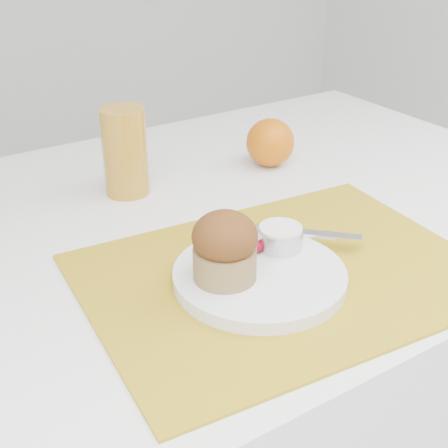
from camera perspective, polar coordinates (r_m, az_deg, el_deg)
table at (r=1.17m, az=-0.60°, el=-15.41°), size 1.20×0.80×0.75m
placemat at (r=0.79m, az=5.39°, el=-4.56°), size 0.52×0.40×0.00m
plate at (r=0.77m, az=3.27°, el=-4.80°), size 0.28×0.28×0.02m
ramekin at (r=0.81m, az=5.16°, el=-1.29°), size 0.06×0.06×0.03m
cream at (r=0.80m, az=5.20°, el=-0.48°), size 0.07×0.07×0.01m
raspberry_near at (r=0.80m, az=2.99°, el=-2.08°), size 0.02×0.02×0.02m
raspberry_far at (r=0.80m, az=4.97°, el=-1.83°), size 0.02×0.02×0.02m
butter_knife at (r=0.85m, az=6.02°, el=-0.70°), size 0.15×0.15×0.00m
orange at (r=1.10m, az=4.24°, el=7.43°), size 0.08×0.08×0.08m
juice_glass at (r=1.00m, az=-9.03°, el=6.55°), size 0.09×0.09×0.14m
muffin at (r=0.73m, az=0.07°, el=-2.11°), size 0.09×0.09×0.09m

